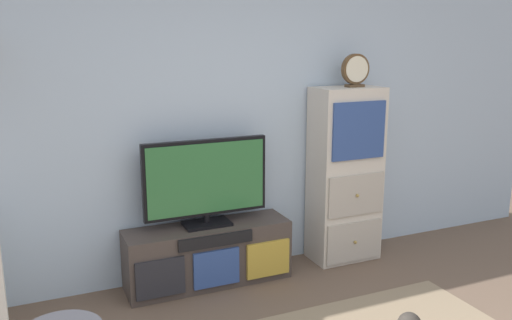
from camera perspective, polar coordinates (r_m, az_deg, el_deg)
back_wall at (r=4.31m, az=-2.75°, el=5.65°), size 6.40×0.12×2.70m
media_console at (r=4.26m, az=-5.09°, el=-10.04°), size 1.29×0.38×0.48m
television at (r=4.08m, az=-5.37°, el=-2.19°), size 0.97×0.22×0.68m
side_cabinet at (r=4.63m, az=9.52°, el=-1.62°), size 0.58×0.38×1.50m
desk_clock at (r=4.51m, az=10.56°, el=9.38°), size 0.25×0.08×0.27m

